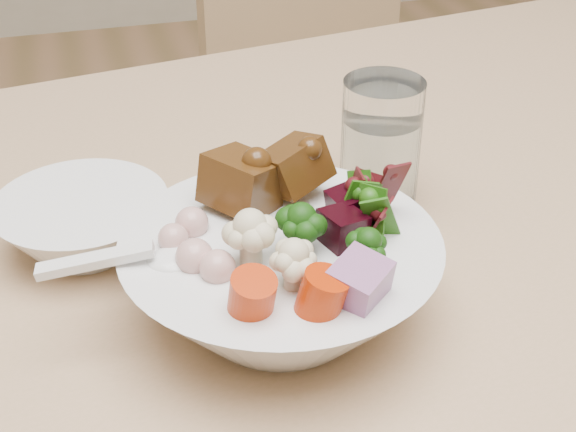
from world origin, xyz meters
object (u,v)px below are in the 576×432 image
at_px(water_glass, 380,151).
at_px(side_bowl, 83,225).
at_px(dining_table, 448,322).
at_px(chair_far, 336,128).
at_px(food_bowl, 283,272).

xyz_separation_m(water_glass, side_bowl, (-0.24, -0.00, -0.03)).
distance_m(dining_table, water_glass, 0.16).
xyz_separation_m(dining_table, chair_far, (0.16, 0.76, -0.20)).
relative_size(dining_table, chair_far, 2.04).
xyz_separation_m(chair_far, side_bowl, (-0.44, -0.68, 0.30)).
distance_m(dining_table, food_bowl, 0.20).
relative_size(chair_far, side_bowl, 6.61).
distance_m(chair_far, food_bowl, 0.92).
bearing_deg(food_bowl, side_bowl, 137.14).
bearing_deg(side_bowl, chair_far, 57.17).
relative_size(dining_table, food_bowl, 8.34).
relative_size(dining_table, water_glass, 15.95).
bearing_deg(dining_table, chair_far, 68.72).
height_order(chair_far, side_bowl, chair_far).
bearing_deg(dining_table, side_bowl, 156.02).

